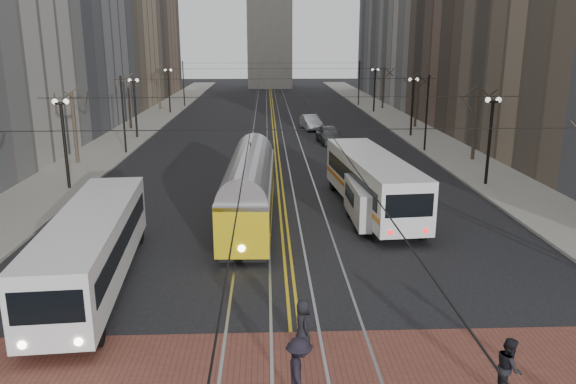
{
  "coord_description": "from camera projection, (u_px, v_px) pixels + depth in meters",
  "views": [
    {
      "loc": [
        -0.89,
        -17.72,
        9.32
      ],
      "look_at": [
        0.03,
        5.77,
        3.0
      ],
      "focal_mm": 35.0,
      "sensor_mm": 36.0,
      "label": 1
    }
  ],
  "objects": [
    {
      "name": "ground",
      "position": [
        294.0,
        318.0,
        19.55
      ],
      "size": [
        260.0,
        260.0,
        0.0
      ],
      "primitive_type": "plane",
      "color": "black",
      "rests_on": "ground"
    },
    {
      "name": "sidewalk_left",
      "position": [
        139.0,
        127.0,
        62.39
      ],
      "size": [
        5.0,
        140.0,
        0.15
      ],
      "primitive_type": "cube",
      "color": "gray",
      "rests_on": "ground"
    },
    {
      "name": "sidewalk_right",
      "position": [
        406.0,
        126.0,
        63.52
      ],
      "size": [
        5.0,
        140.0,
        0.15
      ],
      "primitive_type": "cube",
      "color": "gray",
      "rests_on": "ground"
    },
    {
      "name": "streetcar_rails",
      "position": [
        274.0,
        127.0,
        62.98
      ],
      "size": [
        4.8,
        130.0,
        0.02
      ],
      "primitive_type": "cube",
      "color": "gray",
      "rests_on": "ground"
    },
    {
      "name": "centre_lines",
      "position": [
        274.0,
        127.0,
        62.97
      ],
      "size": [
        0.42,
        130.0,
        0.01
      ],
      "primitive_type": "cube",
      "color": "gold",
      "rests_on": "ground"
    },
    {
      "name": "lamp_posts",
      "position": [
        277.0,
        123.0,
        46.57
      ],
      "size": [
        27.6,
        57.2,
        5.6
      ],
      "color": "black",
      "rests_on": "ground"
    },
    {
      "name": "street_trees",
      "position": [
        275.0,
        113.0,
        52.84
      ],
      "size": [
        31.68,
        53.28,
        5.6
      ],
      "color": "#382D23",
      "rests_on": "ground"
    },
    {
      "name": "trolley_wires",
      "position": [
        276.0,
        103.0,
        52.19
      ],
      "size": [
        25.96,
        120.0,
        6.6
      ],
      "color": "black",
      "rests_on": "ground"
    },
    {
      "name": "transit_bus",
      "position": [
        93.0,
        250.0,
        21.8
      ],
      "size": [
        3.37,
        11.99,
        2.96
      ],
      "primitive_type": "cube",
      "rotation": [
        0.0,
        0.0,
        0.08
      ],
      "color": "silver",
      "rests_on": "ground"
    },
    {
      "name": "streetcar",
      "position": [
        250.0,
        195.0,
        29.54
      ],
      "size": [
        2.7,
        12.67,
        2.97
      ],
      "primitive_type": "cube",
      "rotation": [
        0.0,
        0.0,
        -0.03
      ],
      "color": "gold",
      "rests_on": "ground"
    },
    {
      "name": "rear_bus",
      "position": [
        372.0,
        184.0,
        31.38
      ],
      "size": [
        3.78,
        12.35,
        3.17
      ],
      "primitive_type": "cube",
      "rotation": [
        0.0,
        0.0,
        0.09
      ],
      "color": "silver",
      "rests_on": "ground"
    },
    {
      "name": "cargo_van",
      "position": [
        369.0,
        205.0,
        29.19
      ],
      "size": [
        1.99,
        5.03,
        2.21
      ],
      "primitive_type": "cube",
      "rotation": [
        0.0,
        0.0,
        0.01
      ],
      "color": "#BDBDBD",
      "rests_on": "ground"
    },
    {
      "name": "sedan_grey",
      "position": [
        329.0,
        134.0,
        52.93
      ],
      "size": [
        2.37,
        5.05,
        1.67
      ],
      "primitive_type": "imported",
      "rotation": [
        0.0,
        0.0,
        0.08
      ],
      "color": "#3D4044",
      "rests_on": "ground"
    },
    {
      "name": "sedan_silver",
      "position": [
        311.0,
        122.0,
        61.32
      ],
      "size": [
        2.31,
        4.9,
        1.55
      ],
      "primitive_type": "imported",
      "rotation": [
        0.0,
        0.0,
        0.15
      ],
      "color": "#B8BCC0",
      "rests_on": "ground"
    },
    {
      "name": "pedestrian_a",
      "position": [
        303.0,
        324.0,
        17.45
      ],
      "size": [
        0.68,
        0.88,
        1.61
      ],
      "primitive_type": "imported",
      "rotation": [
        0.0,
        0.0,
        1.81
      ],
      "color": "black",
      "rests_on": "crosswalk_band"
    },
    {
      "name": "pedestrian_c",
      "position": [
        509.0,
        367.0,
        15.04
      ],
      "size": [
        0.83,
        0.96,
        1.71
      ],
      "primitive_type": "imported",
      "rotation": [
        0.0,
        0.0,
        1.33
      ],
      "color": "black",
      "rests_on": "crosswalk_band"
    },
    {
      "name": "pedestrian_d",
      "position": [
        299.0,
        371.0,
        14.67
      ],
      "size": [
        0.8,
        1.29,
        1.91
      ],
      "primitive_type": "imported",
      "rotation": [
        0.0,
        0.0,
        1.65
      ],
      "color": "black",
      "rests_on": "crosswalk_band"
    }
  ]
}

